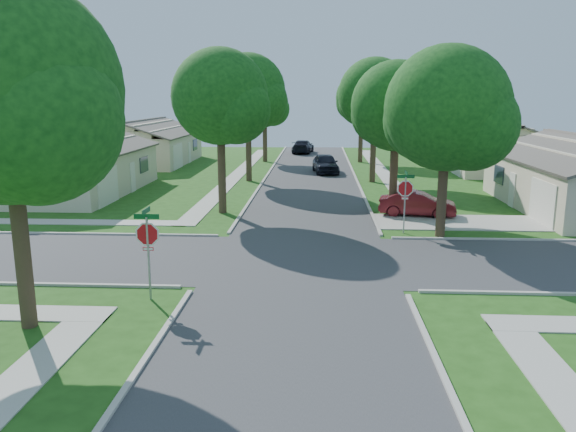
{
  "coord_description": "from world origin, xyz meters",
  "views": [
    {
      "loc": [
        0.64,
        -21.47,
        6.39
      ],
      "look_at": [
        -0.59,
        0.84,
        1.6
      ],
      "focal_mm": 35.0,
      "sensor_mm": 36.0,
      "label": 1
    }
  ],
  "objects_px": {
    "stop_sign_ne": "(405,191)",
    "tree_e_mid": "(376,98)",
    "tree_w_far": "(265,105)",
    "house_nw_near": "(70,170)",
    "house_nw_far": "(147,148)",
    "car_driveway": "(417,204)",
    "car_curb_west": "(303,147)",
    "tree_e_far": "(362,100)",
    "car_curb_east": "(325,163)",
    "stop_sign_sw": "(148,238)",
    "tree_e_near": "(397,110)",
    "tree_w_near": "(221,101)",
    "tree_ne_corner": "(448,114)",
    "house_ne_far": "(493,152)",
    "tree_w_mid": "(249,95)",
    "tree_sw_corner": "(9,101)"
  },
  "relations": [
    {
      "from": "house_nw_near",
      "to": "house_nw_far",
      "type": "distance_m",
      "value": 17.0
    },
    {
      "from": "tree_e_far",
      "to": "tree_e_mid",
      "type": "bearing_deg",
      "value": -89.98
    },
    {
      "from": "stop_sign_sw",
      "to": "house_ne_far",
      "type": "distance_m",
      "value": 39.55
    },
    {
      "from": "tree_w_mid",
      "to": "tree_ne_corner",
      "type": "distance_m",
      "value": 20.1
    },
    {
      "from": "tree_w_mid",
      "to": "house_nw_far",
      "type": "bearing_deg",
      "value": 135.93
    },
    {
      "from": "tree_e_near",
      "to": "house_ne_far",
      "type": "height_order",
      "value": "tree_e_near"
    },
    {
      "from": "car_curb_west",
      "to": "tree_e_far",
      "type": "bearing_deg",
      "value": 130.7
    },
    {
      "from": "tree_w_far",
      "to": "tree_w_near",
      "type": "bearing_deg",
      "value": -89.99
    },
    {
      "from": "tree_e_mid",
      "to": "stop_sign_ne",
      "type": "bearing_deg",
      "value": -90.2
    },
    {
      "from": "stop_sign_ne",
      "to": "house_ne_far",
      "type": "relative_size",
      "value": 0.22
    },
    {
      "from": "stop_sign_sw",
      "to": "tree_e_mid",
      "type": "height_order",
      "value": "tree_e_mid"
    },
    {
      "from": "stop_sign_sw",
      "to": "house_nw_far",
      "type": "relative_size",
      "value": 0.22
    },
    {
      "from": "tree_w_mid",
      "to": "car_curb_east",
      "type": "bearing_deg",
      "value": 40.08
    },
    {
      "from": "tree_e_near",
      "to": "tree_e_far",
      "type": "bearing_deg",
      "value": 90.0
    },
    {
      "from": "house_nw_far",
      "to": "car_driveway",
      "type": "height_order",
      "value": "house_nw_far"
    },
    {
      "from": "car_curb_east",
      "to": "house_ne_far",
      "type": "bearing_deg",
      "value": 5.14
    },
    {
      "from": "house_ne_far",
      "to": "car_curb_west",
      "type": "distance_m",
      "value": 21.98
    },
    {
      "from": "stop_sign_sw",
      "to": "car_curb_east",
      "type": "distance_m",
      "value": 31.21
    },
    {
      "from": "tree_e_near",
      "to": "house_nw_far",
      "type": "xyz_separation_m",
      "value": [
        -20.74,
        22.99,
        -4.13
      ]
    },
    {
      "from": "tree_ne_corner",
      "to": "car_curb_east",
      "type": "xyz_separation_m",
      "value": [
        -5.16,
        21.71,
        -4.78
      ]
    },
    {
      "from": "house_nw_far",
      "to": "tree_w_mid",
      "type": "bearing_deg",
      "value": -44.07
    },
    {
      "from": "tree_e_mid",
      "to": "tree_w_near",
      "type": "height_order",
      "value": "tree_e_mid"
    },
    {
      "from": "tree_w_far",
      "to": "house_nw_near",
      "type": "xyz_separation_m",
      "value": [
        -11.34,
        -19.01,
        -3.99
      ]
    },
    {
      "from": "tree_w_far",
      "to": "car_curb_east",
      "type": "xyz_separation_m",
      "value": [
        5.85,
        -8.09,
        -4.7
      ]
    },
    {
      "from": "tree_e_far",
      "to": "car_curb_east",
      "type": "relative_size",
      "value": 1.83
    },
    {
      "from": "tree_sw_corner",
      "to": "car_curb_west",
      "type": "xyz_separation_m",
      "value": [
        6.24,
        49.66,
        -5.52
      ]
    },
    {
      "from": "tree_e_near",
      "to": "car_curb_west",
      "type": "xyz_separation_m",
      "value": [
        -5.95,
        33.66,
        -4.9
      ]
    },
    {
      "from": "tree_w_mid",
      "to": "house_nw_far",
      "type": "height_order",
      "value": "tree_w_mid"
    },
    {
      "from": "stop_sign_ne",
      "to": "car_curb_east",
      "type": "bearing_deg",
      "value": 99.37
    },
    {
      "from": "house_ne_far",
      "to": "house_nw_near",
      "type": "height_order",
      "value": "same"
    },
    {
      "from": "house_nw_near",
      "to": "car_curb_west",
      "type": "distance_m",
      "value": 31.38
    },
    {
      "from": "stop_sign_sw",
      "to": "tree_ne_corner",
      "type": "relative_size",
      "value": 0.34
    },
    {
      "from": "tree_w_far",
      "to": "tree_sw_corner",
      "type": "xyz_separation_m",
      "value": [
        -2.78,
        -41.0,
        0.76
      ]
    },
    {
      "from": "stop_sign_ne",
      "to": "tree_e_mid",
      "type": "distance_m",
      "value": 16.84
    },
    {
      "from": "car_driveway",
      "to": "tree_e_near",
      "type": "bearing_deg",
      "value": 86.7
    },
    {
      "from": "tree_e_near",
      "to": "tree_w_near",
      "type": "distance_m",
      "value": 9.41
    },
    {
      "from": "stop_sign_ne",
      "to": "house_ne_far",
      "type": "bearing_deg",
      "value": 65.07
    },
    {
      "from": "house_nw_far",
      "to": "car_curb_east",
      "type": "relative_size",
      "value": 2.86
    },
    {
      "from": "stop_sign_ne",
      "to": "tree_w_far",
      "type": "distance_m",
      "value": 30.96
    },
    {
      "from": "stop_sign_ne",
      "to": "car_curb_west",
      "type": "distance_m",
      "value": 38.44
    },
    {
      "from": "tree_w_far",
      "to": "car_driveway",
      "type": "xyz_separation_m",
      "value": [
        10.65,
        -25.31,
        -4.83
      ]
    },
    {
      "from": "house_ne_far",
      "to": "car_driveway",
      "type": "bearing_deg",
      "value": -116.21
    },
    {
      "from": "stop_sign_ne",
      "to": "house_nw_near",
      "type": "xyz_separation_m",
      "value": [
        -20.69,
        10.3,
        -0.51
      ]
    },
    {
      "from": "house_nw_near",
      "to": "car_curb_east",
      "type": "height_order",
      "value": "house_nw_near"
    },
    {
      "from": "tree_sw_corner",
      "to": "car_driveway",
      "type": "relative_size",
      "value": 2.34
    },
    {
      "from": "tree_w_near",
      "to": "tree_sw_corner",
      "type": "distance_m",
      "value": 16.24
    },
    {
      "from": "tree_e_near",
      "to": "tree_ne_corner",
      "type": "relative_size",
      "value": 0.96
    },
    {
      "from": "tree_e_near",
      "to": "tree_e_mid",
      "type": "xyz_separation_m",
      "value": [
        0.01,
        12.0,
        0.61
      ]
    },
    {
      "from": "tree_w_far",
      "to": "tree_e_mid",
      "type": "bearing_deg",
      "value": -54.1
    },
    {
      "from": "tree_w_far",
      "to": "tree_sw_corner",
      "type": "height_order",
      "value": "tree_sw_corner"
    }
  ]
}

